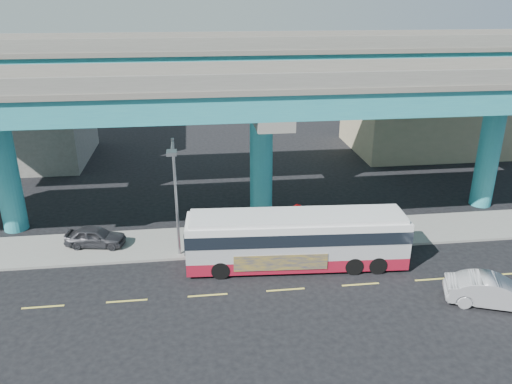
{
  "coord_description": "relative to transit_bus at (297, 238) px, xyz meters",
  "views": [
    {
      "loc": [
        -4.29,
        -21.92,
        14.18
      ],
      "look_at": [
        -0.98,
        4.0,
        3.78
      ],
      "focal_mm": 35.0,
      "sensor_mm": 36.0,
      "label": 1
    }
  ],
  "objects": [
    {
      "name": "ground",
      "position": [
        -1.04,
        -2.11,
        -1.7
      ],
      "size": [
        120.0,
        120.0,
        0.0
      ],
      "primitive_type": "plane",
      "color": "black",
      "rests_on": "ground"
    },
    {
      "name": "transit_bus",
      "position": [
        0.0,
        0.0,
        0.0
      ],
      "size": [
        12.23,
        3.38,
        3.1
      ],
      "rotation": [
        0.0,
        0.0,
        -0.06
      ],
      "color": "maroon",
      "rests_on": "ground"
    },
    {
      "name": "stop_sign",
      "position": [
        0.39,
        2.06,
        0.4
      ],
      "size": [
        0.75,
        0.36,
        2.69
      ],
      "rotation": [
        0.0,
        0.0,
        0.03
      ],
      "color": "gray",
      "rests_on": "sidewalk"
    },
    {
      "name": "parked_car",
      "position": [
        -11.46,
        3.53,
        -0.95
      ],
      "size": [
        2.56,
        3.97,
        1.19
      ],
      "primitive_type": "imported",
      "rotation": [
        0.0,
        0.0,
        1.4
      ],
      "color": "#323237",
      "rests_on": "sidewalk"
    },
    {
      "name": "building_beige",
      "position": [
        16.96,
        20.87,
        1.81
      ],
      "size": [
        14.0,
        10.23,
        7.0
      ],
      "color": "tan",
      "rests_on": "ground"
    },
    {
      "name": "street_lamp",
      "position": [
        -6.5,
        1.35,
        3.0
      ],
      "size": [
        0.5,
        2.3,
        6.92
      ],
      "color": "gray",
      "rests_on": "sidewalk"
    },
    {
      "name": "lane_markings",
      "position": [
        -1.04,
        -2.41,
        -1.69
      ],
      "size": [
        58.0,
        0.12,
        0.01
      ],
      "color": "#D8C64C",
      "rests_on": "ground"
    },
    {
      "name": "building_concrete",
      "position": [
        -21.04,
        21.89,
        2.8
      ],
      "size": [
        12.0,
        10.0,
        9.0
      ],
      "primitive_type": "cube",
      "color": "gray",
      "rests_on": "ground"
    },
    {
      "name": "sedan",
      "position": [
        8.73,
        -4.95,
        -0.96
      ],
      "size": [
        4.5,
        5.51,
        1.48
      ],
      "primitive_type": "imported",
      "rotation": [
        0.0,
        0.0,
        1.21
      ],
      "color": "#A5A5AA",
      "rests_on": "ground"
    },
    {
      "name": "sidewalk",
      "position": [
        -1.04,
        3.39,
        -1.63
      ],
      "size": [
        70.0,
        4.0,
        0.15
      ],
      "primitive_type": "cube",
      "color": "gray",
      "rests_on": "ground"
    },
    {
      "name": "viaduct",
      "position": [
        -1.04,
        6.99,
        7.44
      ],
      "size": [
        52.0,
        12.4,
        11.7
      ],
      "color": "teal",
      "rests_on": "ground"
    }
  ]
}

